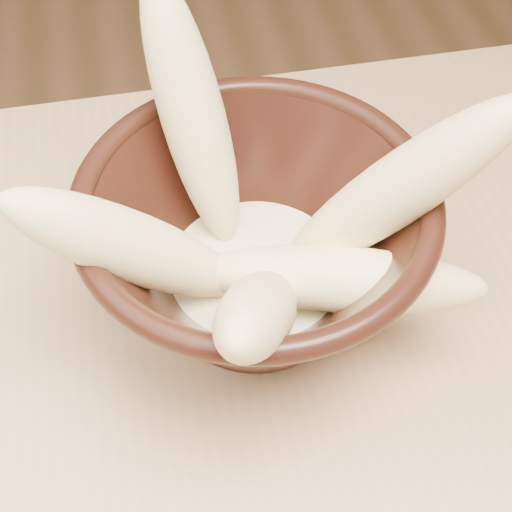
{
  "coord_description": "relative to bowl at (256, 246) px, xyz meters",
  "views": [
    {
      "loc": [
        0.06,
        -0.14,
        1.17
      ],
      "look_at": [
        0.11,
        0.14,
        0.81
      ],
      "focal_mm": 50.0,
      "sensor_mm": 36.0,
      "label": 1
    }
  ],
  "objects": [
    {
      "name": "bowl",
      "position": [
        0.0,
        0.0,
        0.0
      ],
      "size": [
        0.22,
        0.22,
        0.12
      ],
      "rotation": [
        0.0,
        0.0,
        -0.15
      ],
      "color": "black",
      "rests_on": "table"
    },
    {
      "name": "milk_puddle",
      "position": [
        0.0,
        0.0,
        -0.03
      ],
      "size": [
        0.13,
        0.13,
        0.02
      ],
      "primitive_type": "cylinder",
      "color": "#F8F3C8",
      "rests_on": "bowl"
    },
    {
      "name": "banana_upright",
      "position": [
        -0.03,
        0.07,
        0.06
      ],
      "size": [
        0.08,
        0.12,
        0.18
      ],
      "primitive_type": "ellipsoid",
      "rotation": [
        0.45,
        0.0,
        3.48
      ],
      "color": "#F2DA8F",
      "rests_on": "bowl"
    },
    {
      "name": "banana_left",
      "position": [
        -0.07,
        -0.02,
        0.04
      ],
      "size": [
        0.15,
        0.06,
        0.15
      ],
      "primitive_type": "ellipsoid",
      "rotation": [
        0.77,
        0.0,
        -1.47
      ],
      "color": "#F2DA8F",
      "rests_on": "bowl"
    },
    {
      "name": "banana_right",
      "position": [
        0.08,
        -0.02,
        0.05
      ],
      "size": [
        0.15,
        0.08,
        0.17
      ],
      "primitive_type": "ellipsoid",
      "rotation": [
        0.66,
        0.0,
        1.29
      ],
      "color": "#F2DA8F",
      "rests_on": "bowl"
    },
    {
      "name": "banana_across",
      "position": [
        0.04,
        -0.04,
        0.0
      ],
      "size": [
        0.18,
        0.1,
        0.05
      ],
      "primitive_type": "ellipsoid",
      "rotation": [
        1.49,
        0.0,
        1.23
      ],
      "color": "#F2DA8F",
      "rests_on": "bowl"
    },
    {
      "name": "banana_front",
      "position": [
        -0.01,
        -0.07,
        0.03
      ],
      "size": [
        0.09,
        0.14,
        0.14
      ],
      "primitive_type": "ellipsoid",
      "rotation": [
        0.8,
        0.0,
        -0.38
      ],
      "color": "#F2DA8F",
      "rests_on": "bowl"
    }
  ]
}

